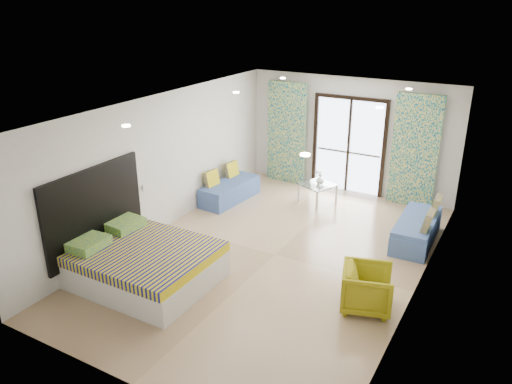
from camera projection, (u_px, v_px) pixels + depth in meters
The scene contains 24 objects.
floor at pixel (275, 255), 9.09m from camera, with size 5.00×7.50×0.01m, color #9A7C5C, non-canonical shape.
ceiling at pixel (277, 108), 8.10m from camera, with size 5.00×7.50×0.01m, color silver, non-canonical shape.
wall_back at pixel (350, 136), 11.63m from camera, with size 5.00×0.01×2.70m, color silver, non-canonical shape.
wall_front at pixel (122, 290), 5.56m from camera, with size 5.00×0.01×2.70m, color silver, non-canonical shape.
wall_left at pixel (162, 163), 9.74m from camera, with size 0.01×7.50×2.70m, color silver, non-canonical shape.
wall_right at pixel (424, 215), 7.45m from camera, with size 0.01×7.50×2.70m, color silver, non-canonical shape.
balcony_door at pixel (349, 140), 11.64m from camera, with size 1.76×0.08×2.28m.
balcony_rail at pixel (348, 152), 11.76m from camera, with size 1.52×0.03×0.04m, color #595451.
curtain_left at pixel (287, 133), 12.23m from camera, with size 1.00×0.10×2.50m, color beige.
curtain_right at pixel (415, 151), 10.81m from camera, with size 1.00×0.10×2.50m, color beige.
downlight_a at pixel (126, 126), 7.13m from camera, with size 0.12×0.12×0.02m, color #FFE0B2.
downlight_b at pixel (305, 155), 5.85m from camera, with size 0.12×0.12×0.02m, color #FFE0B2.
downlight_c at pixel (236, 92), 9.56m from camera, with size 0.12×0.12×0.02m, color #FFE0B2.
downlight_d at pixel (380, 107), 8.27m from camera, with size 0.12×0.12×0.02m, color #FFE0B2.
downlight_e at pixel (283, 78), 11.17m from camera, with size 0.12×0.12×0.02m, color #FFE0B2.
downlight_f at pixel (409, 89), 9.89m from camera, with size 0.12×0.12×0.02m, color #FFE0B2.
headboard at pixel (95, 211), 8.34m from camera, with size 0.06×2.10×1.50m, color black.
switch_plate at pixel (145, 187), 9.36m from camera, with size 0.02×0.10×0.10m, color silver.
bed at pixel (143, 263), 8.16m from camera, with size 2.19×1.79×0.76m.
daybed_left at pixel (229, 190), 11.42m from camera, with size 0.75×1.64×0.79m.
daybed_right at pixel (417, 229), 9.49m from camera, with size 0.70×1.71×0.83m.
coffee_table at pixel (318, 186), 11.22m from camera, with size 0.90×0.90×0.79m.
vase at pixel (320, 180), 11.19m from camera, with size 0.18×0.19×0.18m, color white.
armchair at pixel (367, 286), 7.42m from camera, with size 0.72×0.68×0.74m, color #9E9514.
Camera 1 is at (3.65, -7.16, 4.42)m, focal length 35.00 mm.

